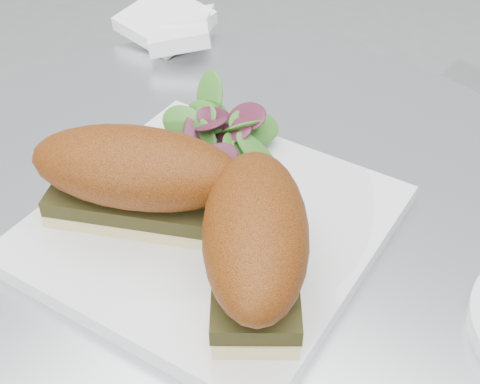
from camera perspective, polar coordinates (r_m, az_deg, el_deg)
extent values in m
cylinder|color=silver|center=(0.58, -1.47, -3.48)|extent=(0.70, 0.70, 0.02)
cube|color=silver|center=(0.56, -2.54, -2.92)|extent=(0.28, 0.28, 0.02)
cube|color=beige|center=(0.56, -8.41, -1.48)|extent=(0.16, 0.12, 0.01)
cube|color=black|center=(0.55, -8.54, -0.43)|extent=(0.16, 0.12, 0.01)
ellipsoid|color=#6E320A|center=(0.53, -8.86, 2.09)|extent=(0.19, 0.14, 0.06)
cube|color=beige|center=(0.50, 1.26, -6.96)|extent=(0.13, 0.15, 0.01)
cube|color=black|center=(0.49, 1.28, -5.90)|extent=(0.13, 0.15, 0.01)
ellipsoid|color=#6E320A|center=(0.47, 1.33, -3.29)|extent=(0.16, 0.18, 0.06)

